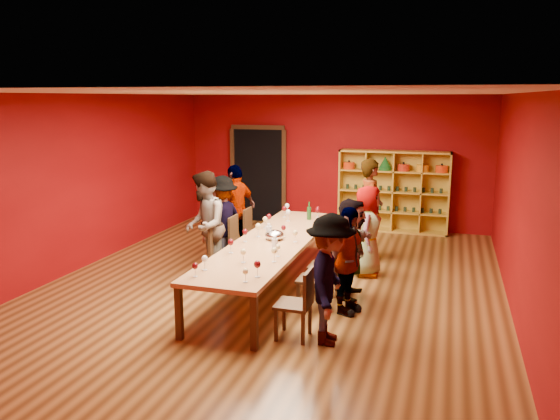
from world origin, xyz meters
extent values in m
cube|color=#513115|center=(0.00, 0.00, -0.01)|extent=(7.10, 9.10, 0.02)
cube|color=#6D0508|center=(0.00, 4.51, 1.50)|extent=(7.10, 0.02, 3.00)
cube|color=#6D0508|center=(0.00, -4.51, 1.50)|extent=(7.10, 0.02, 3.00)
cube|color=#6D0508|center=(-3.51, 0.00, 1.50)|extent=(0.02, 9.10, 3.00)
cube|color=#6D0508|center=(3.51, 0.00, 1.50)|extent=(0.02, 9.10, 3.00)
cube|color=silver|center=(0.00, 0.00, 3.01)|extent=(7.10, 9.10, 0.02)
cube|color=#B1784A|center=(0.00, 0.00, 0.72)|extent=(1.10, 4.50, 0.06)
cube|color=#301E10|center=(-0.49, -2.17, 0.34)|extent=(0.08, 0.08, 0.69)
cube|color=#301E10|center=(-0.49, 2.17, 0.34)|extent=(0.08, 0.08, 0.69)
cube|color=#301E10|center=(0.49, -2.17, 0.34)|extent=(0.08, 0.08, 0.69)
cube|color=#301E10|center=(0.49, 2.17, 0.34)|extent=(0.08, 0.08, 0.69)
cube|color=black|center=(-1.80, 4.44, 1.10)|extent=(1.20, 0.14, 2.20)
cube|color=#301E10|center=(-1.80, 4.37, 2.25)|extent=(1.32, 0.06, 0.10)
cube|color=#301E10|center=(-2.45, 4.37, 1.10)|extent=(0.10, 0.06, 2.20)
cube|color=#301E10|center=(-1.15, 4.37, 1.10)|extent=(0.10, 0.06, 2.20)
cube|color=gold|center=(0.22, 4.28, 0.90)|extent=(0.04, 0.40, 1.80)
cube|color=gold|center=(2.58, 4.28, 0.90)|extent=(0.04, 0.40, 1.80)
cube|color=gold|center=(1.40, 4.28, 1.78)|extent=(2.40, 0.40, 0.04)
cube|color=gold|center=(1.40, 4.28, 0.02)|extent=(2.40, 0.40, 0.04)
cube|color=gold|center=(1.40, 4.47, 0.90)|extent=(2.40, 0.02, 1.80)
cube|color=gold|center=(1.40, 4.28, 0.45)|extent=(2.36, 0.38, 0.03)
cube|color=gold|center=(1.40, 4.28, 0.90)|extent=(2.36, 0.38, 0.03)
cube|color=gold|center=(1.40, 4.28, 1.35)|extent=(2.36, 0.38, 0.03)
cube|color=gold|center=(0.80, 4.28, 0.90)|extent=(0.03, 0.38, 1.76)
cube|color=gold|center=(1.40, 4.28, 0.90)|extent=(0.03, 0.38, 1.76)
cube|color=gold|center=(2.00, 4.28, 0.90)|extent=(0.03, 0.38, 1.76)
cylinder|color=red|center=(0.40, 4.28, 1.44)|extent=(0.26, 0.26, 0.15)
sphere|color=black|center=(0.40, 4.28, 1.53)|extent=(0.05, 0.05, 0.05)
cylinder|color=#163E98|center=(0.80, 4.28, 1.44)|extent=(0.26, 0.26, 0.15)
sphere|color=black|center=(0.80, 4.28, 1.53)|extent=(0.05, 0.05, 0.05)
cylinder|color=#186125|center=(1.20, 4.28, 1.41)|extent=(0.26, 0.26, 0.08)
cone|color=#186125|center=(1.20, 4.28, 1.56)|extent=(0.24, 0.24, 0.22)
cylinder|color=red|center=(1.60, 4.28, 1.44)|extent=(0.26, 0.26, 0.15)
sphere|color=black|center=(1.60, 4.28, 1.53)|extent=(0.05, 0.05, 0.05)
cylinder|color=gold|center=(2.00, 4.28, 1.44)|extent=(0.26, 0.26, 0.15)
sphere|color=black|center=(2.00, 4.28, 1.53)|extent=(0.05, 0.05, 0.05)
cylinder|color=red|center=(2.40, 4.28, 1.44)|extent=(0.26, 0.26, 0.15)
sphere|color=black|center=(2.40, 4.28, 1.53)|extent=(0.05, 0.05, 0.05)
cylinder|color=#1B3121|center=(0.38, 4.28, 0.52)|extent=(0.07, 0.07, 0.10)
cylinder|color=#1B3121|center=(0.56, 4.28, 0.52)|extent=(0.07, 0.07, 0.10)
cylinder|color=#1B3121|center=(0.75, 4.28, 0.52)|extent=(0.07, 0.07, 0.10)
cylinder|color=#1B3121|center=(0.93, 4.28, 0.52)|extent=(0.07, 0.07, 0.10)
cylinder|color=#1B3121|center=(1.12, 4.28, 0.52)|extent=(0.07, 0.07, 0.10)
cylinder|color=#1B3121|center=(1.30, 4.28, 0.52)|extent=(0.07, 0.07, 0.10)
cylinder|color=#1B3121|center=(1.49, 4.28, 0.52)|extent=(0.07, 0.07, 0.10)
cylinder|color=#1B3121|center=(1.67, 4.28, 0.52)|extent=(0.07, 0.07, 0.10)
cylinder|color=#1B3121|center=(1.86, 4.28, 0.52)|extent=(0.07, 0.07, 0.10)
cylinder|color=#1B3121|center=(2.04, 4.28, 0.52)|extent=(0.07, 0.07, 0.10)
cylinder|color=#1B3121|center=(2.23, 4.28, 0.52)|extent=(0.07, 0.07, 0.10)
cylinder|color=#1B3121|center=(2.42, 4.28, 0.52)|extent=(0.07, 0.07, 0.10)
cylinder|color=#1B3121|center=(0.38, 4.28, 0.97)|extent=(0.07, 0.07, 0.10)
cylinder|color=#1B3121|center=(0.56, 4.28, 0.97)|extent=(0.07, 0.07, 0.10)
cylinder|color=#1B3121|center=(0.75, 4.28, 0.97)|extent=(0.07, 0.07, 0.10)
cylinder|color=#1B3121|center=(0.93, 4.28, 0.97)|extent=(0.07, 0.07, 0.10)
cylinder|color=#1B3121|center=(1.12, 4.28, 0.97)|extent=(0.07, 0.07, 0.10)
cylinder|color=#1B3121|center=(1.30, 4.28, 0.97)|extent=(0.07, 0.07, 0.10)
cylinder|color=#1B3121|center=(1.49, 4.28, 0.97)|extent=(0.07, 0.07, 0.10)
cylinder|color=#1B3121|center=(1.67, 4.28, 0.97)|extent=(0.07, 0.07, 0.10)
cylinder|color=#1B3121|center=(1.86, 4.28, 0.97)|extent=(0.07, 0.07, 0.10)
cylinder|color=#1B3121|center=(2.04, 4.28, 0.97)|extent=(0.07, 0.07, 0.10)
cylinder|color=#1B3121|center=(2.23, 4.28, 0.97)|extent=(0.07, 0.07, 0.10)
cylinder|color=#1B3121|center=(2.42, 4.28, 0.97)|extent=(0.07, 0.07, 0.10)
cube|color=#301E10|center=(-0.83, 0.07, 0.43)|extent=(0.42, 0.42, 0.04)
cube|color=#301E10|center=(-1.02, 0.07, 0.67)|extent=(0.04, 0.40, 0.44)
cube|color=#301E10|center=(-1.00, -0.10, 0.21)|extent=(0.04, 0.04, 0.41)
cube|color=#301E10|center=(-0.66, -0.10, 0.21)|extent=(0.04, 0.04, 0.41)
cube|color=#301E10|center=(-1.00, 0.24, 0.21)|extent=(0.04, 0.04, 0.41)
cube|color=#301E10|center=(-0.66, 0.24, 0.21)|extent=(0.04, 0.04, 0.41)
imported|color=#5C86BE|center=(-1.18, 0.07, 0.89)|extent=(0.74, 0.97, 1.78)
cube|color=#301E10|center=(-0.83, 0.89, 0.43)|extent=(0.42, 0.42, 0.04)
cube|color=#301E10|center=(-1.02, 0.89, 0.67)|extent=(0.04, 0.40, 0.44)
cube|color=#301E10|center=(-1.00, 0.72, 0.21)|extent=(0.04, 0.04, 0.41)
cube|color=#301E10|center=(-0.66, 0.72, 0.21)|extent=(0.04, 0.04, 0.41)
cube|color=#301E10|center=(-1.00, 1.06, 0.21)|extent=(0.04, 0.04, 0.41)
cube|color=#301E10|center=(-0.66, 1.06, 0.21)|extent=(0.04, 0.04, 0.41)
imported|color=#46464A|center=(-1.24, 0.89, 0.80)|extent=(0.60, 1.09, 1.59)
cube|color=#301E10|center=(-0.83, 1.60, 0.43)|extent=(0.42, 0.42, 0.04)
cube|color=#301E10|center=(-1.02, 1.60, 0.67)|extent=(0.04, 0.40, 0.44)
cube|color=#301E10|center=(-1.00, 1.43, 0.21)|extent=(0.04, 0.04, 0.41)
cube|color=#301E10|center=(-0.66, 1.43, 0.21)|extent=(0.04, 0.04, 0.41)
cube|color=#301E10|center=(-1.00, 1.77, 0.21)|extent=(0.04, 0.04, 0.41)
cube|color=#301E10|center=(-0.66, 1.77, 0.21)|extent=(0.04, 0.04, 0.41)
imported|color=silver|center=(-1.24, 1.60, 0.85)|extent=(0.76, 1.09, 1.71)
cube|color=#301E10|center=(0.83, -1.69, 0.43)|extent=(0.42, 0.42, 0.04)
cube|color=#301E10|center=(1.02, -1.69, 0.67)|extent=(0.04, 0.40, 0.44)
cube|color=#301E10|center=(0.66, -1.86, 0.21)|extent=(0.04, 0.04, 0.41)
cube|color=#301E10|center=(1.00, -1.86, 0.21)|extent=(0.04, 0.04, 0.41)
cube|color=#301E10|center=(0.66, -1.52, 0.21)|extent=(0.04, 0.04, 0.41)
cube|color=#301E10|center=(1.00, -1.52, 0.21)|extent=(0.04, 0.04, 0.41)
imported|color=#141939|center=(1.29, -1.69, 0.80)|extent=(0.53, 1.07, 1.60)
cube|color=#301E10|center=(0.83, -0.70, 0.43)|extent=(0.42, 0.42, 0.04)
cube|color=#301E10|center=(1.02, -0.70, 0.67)|extent=(0.04, 0.40, 0.44)
cube|color=#301E10|center=(0.66, -0.87, 0.21)|extent=(0.04, 0.04, 0.41)
cube|color=#301E10|center=(1.00, -0.87, 0.21)|extent=(0.04, 0.04, 0.41)
cube|color=#301E10|center=(0.66, -0.53, 0.21)|extent=(0.04, 0.04, 0.41)
cube|color=#301E10|center=(1.00, -0.53, 0.21)|extent=(0.04, 0.04, 0.41)
imported|color=#597CB8|center=(1.31, -0.70, 0.75)|extent=(0.66, 0.96, 1.50)
cube|color=#301E10|center=(0.83, -0.05, 0.43)|extent=(0.42, 0.42, 0.04)
cube|color=#301E10|center=(1.02, -0.05, 0.67)|extent=(0.04, 0.40, 0.44)
cube|color=#301E10|center=(0.66, -0.22, 0.21)|extent=(0.04, 0.04, 0.41)
cube|color=#301E10|center=(1.00, -0.22, 0.21)|extent=(0.04, 0.04, 0.41)
cube|color=#301E10|center=(0.66, 0.12, 0.21)|extent=(0.04, 0.04, 0.41)
cube|color=#301E10|center=(1.00, 0.12, 0.21)|extent=(0.04, 0.04, 0.41)
imported|color=silver|center=(1.24, -0.05, 0.75)|extent=(0.41, 1.39, 1.50)
cube|color=#301E10|center=(0.83, 1.03, 0.43)|extent=(0.42, 0.42, 0.04)
cube|color=#301E10|center=(1.02, 1.03, 0.67)|extent=(0.04, 0.40, 0.44)
cube|color=#301E10|center=(0.66, 0.86, 0.21)|extent=(0.04, 0.04, 0.41)
cube|color=#301E10|center=(1.00, 0.86, 0.21)|extent=(0.04, 0.04, 0.41)
cube|color=#301E10|center=(0.66, 1.20, 0.21)|extent=(0.04, 0.04, 0.41)
cube|color=#301E10|center=(1.00, 1.20, 0.21)|extent=(0.04, 0.04, 0.41)
imported|color=white|center=(1.32, 1.03, 0.76)|extent=(0.44, 0.76, 1.52)
cube|color=#301E10|center=(0.83, 2.00, 0.43)|extent=(0.42, 0.42, 0.04)
cube|color=#301E10|center=(1.02, 2.00, 0.67)|extent=(0.04, 0.40, 0.44)
cube|color=#301E10|center=(0.66, 1.83, 0.21)|extent=(0.04, 0.04, 0.41)
cube|color=#301E10|center=(1.00, 1.83, 0.21)|extent=(0.04, 0.04, 0.41)
cube|color=#301E10|center=(0.66, 2.17, 0.21)|extent=(0.04, 0.04, 0.41)
cube|color=#301E10|center=(1.00, 2.17, 0.21)|extent=(0.04, 0.04, 0.41)
imported|color=#15173B|center=(1.23, 2.00, 0.93)|extent=(0.69, 0.80, 1.86)
cylinder|color=silver|center=(0.27, 1.87, 0.75)|extent=(0.07, 0.07, 0.01)
cylinder|color=silver|center=(0.27, 1.87, 0.82)|extent=(0.01, 0.01, 0.11)
ellipsoid|color=#4B080D|center=(0.27, 1.87, 0.91)|extent=(0.08, 0.08, 0.10)
cylinder|color=silver|center=(-0.35, -0.83, 0.75)|extent=(0.07, 0.07, 0.01)
cylinder|color=silver|center=(-0.35, -0.83, 0.82)|extent=(0.01, 0.01, 0.12)
ellipsoid|color=#4B080D|center=(-0.35, -0.83, 0.91)|extent=(0.08, 0.08, 0.10)
cylinder|color=silver|center=(0.09, 0.30, 0.75)|extent=(0.06, 0.06, 0.01)
cylinder|color=silver|center=(0.09, 0.30, 0.81)|extent=(0.01, 0.01, 0.11)
ellipsoid|color=#4B080D|center=(0.09, 0.30, 0.90)|extent=(0.08, 0.08, 0.09)
cylinder|color=silver|center=(-0.01, -1.21, 0.75)|extent=(0.06, 0.06, 0.01)
cylinder|color=silver|center=(-0.01, -1.21, 0.81)|extent=(0.01, 0.01, 0.11)
ellipsoid|color=#D9CA87|center=(-0.01, -1.21, 0.90)|extent=(0.08, 0.08, 0.09)
cylinder|color=silver|center=(-0.33, 1.70, 0.75)|extent=(0.07, 0.07, 0.01)
cylinder|color=silver|center=(-0.33, 1.70, 0.82)|extent=(0.01, 0.01, 0.11)
ellipsoid|color=#4B080D|center=(-0.33, 1.70, 0.91)|extent=(0.08, 0.08, 0.10)
cylinder|color=silver|center=(-0.37, 0.74, 0.75)|extent=(0.07, 0.07, 0.01)
cylinder|color=silver|center=(-0.37, 0.74, 0.82)|extent=(0.01, 0.01, 0.11)
ellipsoid|color=#D9CA87|center=(-0.37, 0.74, 0.91)|extent=(0.08, 0.08, 0.10)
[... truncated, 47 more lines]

